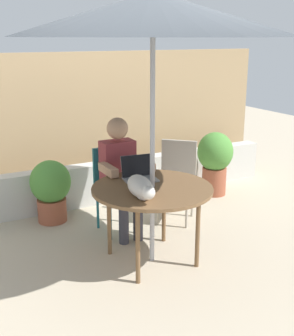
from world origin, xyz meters
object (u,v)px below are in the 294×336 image
(potted_plant_near_fence, at_px, (215,159))
(potted_plant_by_chair, at_px, (51,188))
(patio_table, at_px, (152,193))
(chair_empty, at_px, (177,174))
(chair_occupied, at_px, (115,182))
(laptop, at_px, (138,172))
(person_seated, at_px, (121,171))
(cat, at_px, (141,187))
(patio_umbrella, at_px, (153,14))

(potted_plant_near_fence, height_order, potted_plant_by_chair, potted_plant_near_fence)
(patio_table, height_order, potted_plant_near_fence, potted_plant_near_fence)
(chair_empty, bearing_deg, potted_plant_by_chair, 155.89)
(chair_occupied, height_order, laptop, laptop)
(patio_table, height_order, potted_plant_by_chair, patio_table)
(chair_empty, distance_m, laptop, 0.92)
(chair_empty, xyz_separation_m, potted_plant_near_fence, (0.86, 0.45, -0.05))
(patio_table, height_order, chair_empty, chair_empty)
(patio_table, xyz_separation_m, person_seated, (0.00, 0.67, 0.03))
(patio_table, bearing_deg, potted_plant_by_chair, 112.46)
(patio_table, xyz_separation_m, chair_empty, (0.73, 0.76, -0.14))
(chair_empty, relative_size, cat, 1.39)
(patio_umbrella, xyz_separation_m, laptop, (0.00, 0.27, -1.40))
(cat, relative_size, potted_plant_near_fence, 0.77)
(laptop, height_order, cat, laptop)
(potted_plant_by_chair, bearing_deg, potted_plant_near_fence, -3.36)
(person_seated, height_order, potted_plant_near_fence, person_seated)
(patio_umbrella, bearing_deg, chair_occupied, 90.00)
(cat, relative_size, potted_plant_by_chair, 0.91)
(potted_plant_near_fence, bearing_deg, patio_umbrella, -142.77)
(patio_umbrella, relative_size, chair_occupied, 2.64)
(person_seated, bearing_deg, chair_occupied, 90.00)
(person_seated, height_order, potted_plant_by_chair, person_seated)
(patio_umbrella, bearing_deg, person_seated, 90.00)
(patio_table, height_order, laptop, laptop)
(person_seated, bearing_deg, laptop, -89.92)
(patio_umbrella, xyz_separation_m, cat, (-0.21, -0.18, -1.38))
(patio_umbrella, bearing_deg, laptop, 89.88)
(laptop, distance_m, cat, 0.50)
(person_seated, bearing_deg, chair_empty, 7.04)
(person_seated, bearing_deg, cat, -103.63)
(chair_empty, height_order, person_seated, person_seated)
(cat, distance_m, potted_plant_by_chair, 1.61)
(potted_plant_near_fence, bearing_deg, potted_plant_by_chair, 176.64)
(chair_occupied, height_order, potted_plant_by_chair, chair_occupied)
(patio_table, xyz_separation_m, potted_plant_by_chair, (-0.55, 1.34, -0.28))
(patio_umbrella, height_order, person_seated, patio_umbrella)
(patio_table, distance_m, person_seated, 0.67)
(patio_table, height_order, patio_umbrella, patio_umbrella)
(person_seated, relative_size, laptop, 3.74)
(patio_table, xyz_separation_m, patio_umbrella, (0.00, 0.00, 1.52))
(patio_umbrella, height_order, cat, patio_umbrella)
(person_seated, bearing_deg, patio_table, -90.00)
(person_seated, distance_m, laptop, 0.41)
(person_seated, relative_size, potted_plant_near_fence, 1.48)
(potted_plant_near_fence, bearing_deg, patio_table, -142.77)
(patio_umbrella, relative_size, potted_plant_by_chair, 3.34)
(person_seated, bearing_deg, potted_plant_by_chair, 129.68)
(chair_occupied, xyz_separation_m, potted_plant_by_chair, (-0.55, 0.51, -0.13))
(patio_umbrella, xyz_separation_m, chair_occupied, (0.00, 0.83, -1.66))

